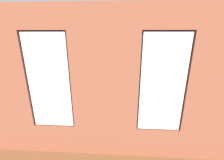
% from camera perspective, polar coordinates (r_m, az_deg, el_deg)
% --- Properties ---
extents(ground_plane, '(6.95, 5.95, 0.10)m').
position_cam_1_polar(ground_plane, '(6.09, 0.15, -8.98)').
color(ground_plane, brown).
extents(brick_wall_with_windows, '(6.35, 0.30, 3.19)m').
position_cam_1_polar(brick_wall_with_windows, '(3.06, -2.74, -3.83)').
color(brick_wall_with_windows, '#9E5138').
rests_on(brick_wall_with_windows, ground_plane).
extents(white_wall_right, '(0.10, 4.95, 3.19)m').
position_cam_1_polar(white_wall_right, '(6.35, -29.52, 5.56)').
color(white_wall_right, white).
rests_on(white_wall_right, ground_plane).
extents(couch_by_window, '(2.05, 0.87, 0.80)m').
position_cam_1_polar(couch_by_window, '(4.23, -2.89, -16.26)').
color(couch_by_window, black).
rests_on(couch_by_window, ground_plane).
extents(couch_left, '(0.96, 1.92, 0.80)m').
position_cam_1_polar(couch_left, '(5.87, 24.97, -7.74)').
color(couch_left, black).
rests_on(couch_left, ground_plane).
extents(coffee_table, '(1.20, 0.90, 0.42)m').
position_cam_1_polar(coffee_table, '(5.81, 0.39, -5.82)').
color(coffee_table, tan).
rests_on(coffee_table, ground_plane).
extents(cup_ceramic, '(0.07, 0.07, 0.09)m').
position_cam_1_polar(cup_ceramic, '(5.89, -1.01, -4.50)').
color(cup_ceramic, silver).
rests_on(cup_ceramic, coffee_table).
extents(table_plant_small, '(0.18, 0.18, 0.28)m').
position_cam_1_polar(table_plant_small, '(5.64, -3.35, -4.40)').
color(table_plant_small, beige).
rests_on(table_plant_small, coffee_table).
extents(remote_gray, '(0.11, 0.18, 0.02)m').
position_cam_1_polar(remote_gray, '(5.79, 0.39, -5.26)').
color(remote_gray, '#59595B').
rests_on(remote_gray, coffee_table).
extents(remote_silver, '(0.18, 0.12, 0.02)m').
position_cam_1_polar(remote_silver, '(5.92, 3.69, -4.74)').
color(remote_silver, '#B2B2B7').
rests_on(remote_silver, coffee_table).
extents(media_console, '(0.93, 0.42, 0.53)m').
position_cam_1_polar(media_console, '(6.53, -25.71, -5.88)').
color(media_console, black).
rests_on(media_console, ground_plane).
extents(tv_flatscreen, '(1.21, 0.20, 0.80)m').
position_cam_1_polar(tv_flatscreen, '(6.32, -26.51, -0.28)').
color(tv_flatscreen, black).
rests_on(tv_flatscreen, media_console).
extents(papasan_chair, '(1.06, 1.06, 0.68)m').
position_cam_1_polar(papasan_chair, '(7.45, -1.42, 0.19)').
color(papasan_chair, olive).
rests_on(papasan_chair, ground_plane).
extents(potted_plant_beside_window_right, '(1.07, 1.11, 1.38)m').
position_cam_1_polar(potted_plant_beside_window_right, '(4.24, -22.35, -9.51)').
color(potted_plant_beside_window_right, brown).
rests_on(potted_plant_beside_window_right, ground_plane).
extents(potted_plant_between_couches, '(0.95, 0.88, 1.34)m').
position_cam_1_polar(potted_plant_between_couches, '(4.19, 17.88, -11.70)').
color(potted_plant_between_couches, beige).
rests_on(potted_plant_between_couches, ground_plane).
extents(potted_plant_corner_far_left, '(0.47, 0.47, 0.88)m').
position_cam_1_polar(potted_plant_corner_far_left, '(4.61, 33.94, -13.11)').
color(potted_plant_corner_far_left, brown).
rests_on(potted_plant_corner_far_left, ground_plane).
extents(potted_plant_mid_room_small, '(0.39, 0.39, 0.68)m').
position_cam_1_polar(potted_plant_mid_room_small, '(6.93, 10.63, -1.26)').
color(potted_plant_mid_room_small, '#47423D').
rests_on(potted_plant_mid_room_small, ground_plane).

